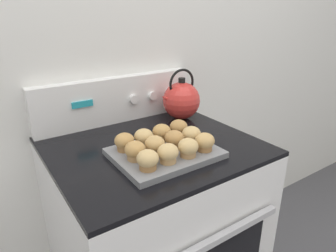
{
  "coord_description": "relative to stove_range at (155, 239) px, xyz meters",
  "views": [
    {
      "loc": [
        -0.54,
        -0.55,
        1.42
      ],
      "look_at": [
        0.02,
        0.28,
        1.03
      ],
      "focal_mm": 32.0,
      "sensor_mm": 36.0,
      "label": 1
    }
  ],
  "objects": [
    {
      "name": "tea_kettle",
      "position": [
        0.26,
        0.18,
        0.56
      ],
      "size": [
        0.21,
        0.18,
        0.24
      ],
      "color": "red",
      "rests_on": "stove_range"
    },
    {
      "name": "muffin_r2_c2",
      "position": [
        0.02,
        -0.03,
        0.52
      ],
      "size": [
        0.07,
        0.07,
        0.06
      ],
      "color": "olive",
      "rests_on": "muffin_pan"
    },
    {
      "name": "muffin_r0_c0",
      "position": [
        -0.13,
        -0.19,
        0.52
      ],
      "size": [
        0.07,
        0.07,
        0.06
      ],
      "color": "olive",
      "rests_on": "muffin_pan"
    },
    {
      "name": "stove_range",
      "position": [
        0.0,
        0.0,
        0.0
      ],
      "size": [
        0.77,
        0.71,
        0.93
      ],
      "color": "white",
      "rests_on": "ground_plane"
    },
    {
      "name": "muffin_r0_c3",
      "position": [
        0.1,
        -0.18,
        0.52
      ],
      "size": [
        0.07,
        0.07,
        0.06
      ],
      "color": "olive",
      "rests_on": "muffin_pan"
    },
    {
      "name": "control_panel",
      "position": [
        0.0,
        0.31,
        0.57
      ],
      "size": [
        0.75,
        0.07,
        0.21
      ],
      "color": "white",
      "rests_on": "stove_range"
    },
    {
      "name": "muffin_r1_c2",
      "position": [
        0.03,
        -0.11,
        0.52
      ],
      "size": [
        0.07,
        0.07,
        0.06
      ],
      "color": "#A37A4C",
      "rests_on": "muffin_pan"
    },
    {
      "name": "muffin_r1_c1",
      "position": [
        -0.06,
        -0.11,
        0.52
      ],
      "size": [
        0.07,
        0.07,
        0.06
      ],
      "color": "olive",
      "rests_on": "muffin_pan"
    },
    {
      "name": "wall_back",
      "position": [
        0.0,
        0.36,
        0.73
      ],
      "size": [
        8.0,
        0.05,
        2.4
      ],
      "color": "silver",
      "rests_on": "ground_plane"
    },
    {
      "name": "muffin_r2_c3",
      "position": [
        0.1,
        -0.02,
        0.52
      ],
      "size": [
        0.07,
        0.07,
        0.06
      ],
      "color": "#A37A4C",
      "rests_on": "muffin_pan"
    },
    {
      "name": "muffin_r0_c1",
      "position": [
        -0.05,
        -0.18,
        0.52
      ],
      "size": [
        0.07,
        0.07,
        0.06
      ],
      "color": "tan",
      "rests_on": "muffin_pan"
    },
    {
      "name": "muffin_r2_c0",
      "position": [
        -0.13,
        -0.03,
        0.52
      ],
      "size": [
        0.07,
        0.07,
        0.06
      ],
      "color": "olive",
      "rests_on": "muffin_pan"
    },
    {
      "name": "muffin_r0_c2",
      "position": [
        0.03,
        -0.19,
        0.52
      ],
      "size": [
        0.07,
        0.07,
        0.06
      ],
      "color": "#A37A4C",
      "rests_on": "muffin_pan"
    },
    {
      "name": "muffin_r1_c3",
      "position": [
        0.1,
        -0.11,
        0.52
      ],
      "size": [
        0.07,
        0.07,
        0.06
      ],
      "color": "tan",
      "rests_on": "muffin_pan"
    },
    {
      "name": "muffin_r1_c0",
      "position": [
        -0.13,
        -0.11,
        0.52
      ],
      "size": [
        0.07,
        0.07,
        0.06
      ],
      "color": "#A37A4C",
      "rests_on": "muffin_pan"
    },
    {
      "name": "muffin_r2_c1",
      "position": [
        -0.06,
        -0.03,
        0.52
      ],
      "size": [
        0.07,
        0.07,
        0.06
      ],
      "color": "tan",
      "rests_on": "muffin_pan"
    },
    {
      "name": "muffin_pan",
      "position": [
        -0.01,
        -0.11,
        0.48
      ],
      "size": [
        0.36,
        0.28,
        0.02
      ],
      "color": "slate",
      "rests_on": "stove_range"
    }
  ]
}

